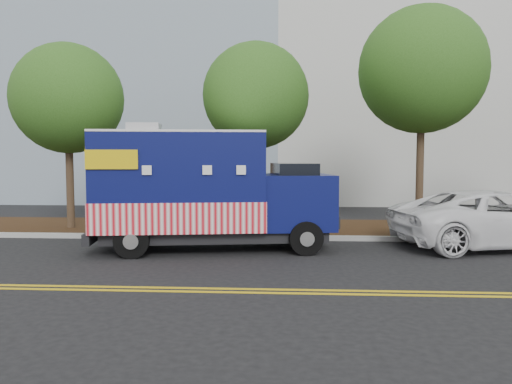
{
  "coord_description": "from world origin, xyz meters",
  "views": [
    {
      "loc": [
        2.45,
        -14.0,
        2.58
      ],
      "look_at": [
        1.55,
        0.6,
        1.55
      ],
      "focal_mm": 35.0,
      "sensor_mm": 36.0,
      "label": 1
    }
  ],
  "objects": [
    {
      "name": "mulch_strip",
      "position": [
        0.0,
        3.5,
        0.07
      ],
      "size": [
        120.0,
        4.0,
        0.15
      ],
      "primitive_type": "cube",
      "color": "black",
      "rests_on": "ground"
    },
    {
      "name": "food_truck",
      "position": [
        0.09,
        -0.28,
        1.58
      ],
      "size": [
        6.92,
        3.41,
        3.5
      ],
      "rotation": [
        0.0,
        0.0,
        0.15
      ],
      "color": "black",
      "rests_on": "ground"
    },
    {
      "name": "centerline_near",
      "position": [
        0.0,
        -4.45,
        0.01
      ],
      "size": [
        120.0,
        0.1,
        0.01
      ],
      "primitive_type": "cube",
      "color": "gold",
      "rests_on": "ground"
    },
    {
      "name": "tree_b",
      "position": [
        1.39,
        3.12,
        4.65
      ],
      "size": [
        3.62,
        3.62,
        6.48
      ],
      "color": "#38281C",
      "rests_on": "ground"
    },
    {
      "name": "sign_post",
      "position": [
        -1.59,
        1.55,
        1.2
      ],
      "size": [
        0.06,
        0.06,
        2.4
      ],
      "primitive_type": "cube",
      "color": "#473828",
      "rests_on": "ground"
    },
    {
      "name": "tree_a",
      "position": [
        -4.98,
        2.69,
        4.55
      ],
      "size": [
        3.73,
        3.73,
        6.43
      ],
      "color": "#38281C",
      "rests_on": "ground"
    },
    {
      "name": "ground",
      "position": [
        0.0,
        0.0,
        0.0
      ],
      "size": [
        120.0,
        120.0,
        0.0
      ],
      "primitive_type": "plane",
      "color": "black",
      "rests_on": "ground"
    },
    {
      "name": "tree_c",
      "position": [
        7.09,
        3.69,
        5.56
      ],
      "size": [
        4.35,
        4.35,
        7.75
      ],
      "color": "#38281C",
      "rests_on": "ground"
    },
    {
      "name": "curb",
      "position": [
        0.0,
        1.4,
        0.07
      ],
      "size": [
        120.0,
        0.18,
        0.15
      ],
      "primitive_type": "cube",
      "color": "#9E9E99",
      "rests_on": "ground"
    },
    {
      "name": "white_car",
      "position": [
        8.46,
        0.5,
        0.82
      ],
      "size": [
        6.34,
        3.86,
        1.64
      ],
      "primitive_type": "imported",
      "rotation": [
        0.0,
        0.0,
        1.77
      ],
      "color": "white",
      "rests_on": "ground"
    },
    {
      "name": "centerline_far",
      "position": [
        0.0,
        -4.7,
        0.01
      ],
      "size": [
        120.0,
        0.1,
        0.01
      ],
      "primitive_type": "cube",
      "color": "gold",
      "rests_on": "ground"
    }
  ]
}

